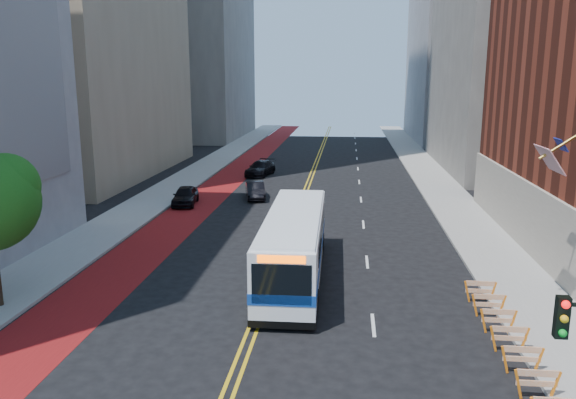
% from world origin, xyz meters
% --- Properties ---
extents(sidewalk_left, '(4.00, 140.00, 0.15)m').
position_xyz_m(sidewalk_left, '(-12.00, 30.00, 0.07)').
color(sidewalk_left, gray).
rests_on(sidewalk_left, ground).
extents(sidewalk_right, '(4.00, 140.00, 0.15)m').
position_xyz_m(sidewalk_right, '(12.00, 30.00, 0.07)').
color(sidewalk_right, gray).
rests_on(sidewalk_right, ground).
extents(bus_lane_paint, '(3.60, 140.00, 0.01)m').
position_xyz_m(bus_lane_paint, '(-8.10, 30.00, 0.00)').
color(bus_lane_paint, maroon).
rests_on(bus_lane_paint, ground).
extents(center_line_inner, '(0.14, 140.00, 0.01)m').
position_xyz_m(center_line_inner, '(-0.18, 30.00, 0.00)').
color(center_line_inner, gold).
rests_on(center_line_inner, ground).
extents(center_line_outer, '(0.14, 140.00, 0.01)m').
position_xyz_m(center_line_outer, '(0.18, 30.00, 0.00)').
color(center_line_outer, gold).
rests_on(center_line_outer, ground).
extents(lane_dashes, '(0.14, 98.20, 0.01)m').
position_xyz_m(lane_dashes, '(4.80, 38.00, 0.01)').
color(lane_dashes, silver).
rests_on(lane_dashes, ground).
extents(construction_barriers, '(1.42, 10.91, 1.00)m').
position_xyz_m(construction_barriers, '(9.60, 3.42, 0.68)').
color(construction_barriers, orange).
rests_on(construction_barriers, ground).
extents(transit_bus, '(2.89, 12.32, 3.38)m').
position_xyz_m(transit_bus, '(1.09, 11.07, 1.76)').
color(transit_bus, white).
rests_on(transit_bus, ground).
extents(car_a, '(2.20, 4.44, 1.45)m').
position_xyz_m(car_a, '(-9.01, 26.67, 0.73)').
color(car_a, black).
rests_on(car_a, ground).
extents(car_b, '(2.34, 4.35, 1.36)m').
position_xyz_m(car_b, '(-3.92, 29.59, 0.68)').
color(car_b, black).
rests_on(car_b, ground).
extents(car_c, '(2.95, 5.32, 1.46)m').
position_xyz_m(car_c, '(-5.20, 40.68, 0.73)').
color(car_c, black).
rests_on(car_c, ground).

